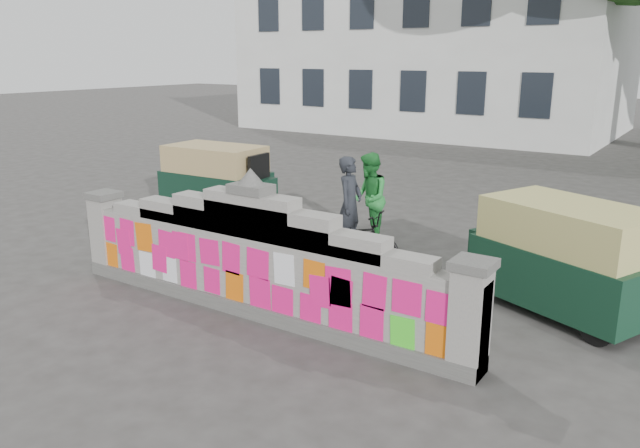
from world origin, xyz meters
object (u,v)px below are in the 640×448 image
object	(u,v)px
rickshaw_left	(218,178)
rickshaw_right	(563,255)
cyclist_bike	(349,238)
cyclist_rider	(350,219)
pedestrian	(369,198)

from	to	relation	value
rickshaw_left	rickshaw_right	size ratio (longest dim) A/B	0.97
cyclist_bike	cyclist_rider	distance (m)	0.32
cyclist_rider	pedestrian	world-z (taller)	pedestrian
cyclist_bike	pedestrian	size ratio (longest dim) A/B	1.05
rickshaw_left	cyclist_bike	bearing A→B (deg)	-21.59
pedestrian	rickshaw_right	xyz separation A→B (m)	(3.76, -1.35, -0.06)
pedestrian	cyclist_rider	bearing A→B (deg)	-17.57
rickshaw_right	rickshaw_left	bearing A→B (deg)	11.90
cyclist_rider	cyclist_bike	bearing A→B (deg)	-0.00
cyclist_bike	pedestrian	world-z (taller)	pedestrian
rickshaw_left	rickshaw_right	distance (m)	7.83
cyclist_bike	pedestrian	distance (m)	1.40
pedestrian	rickshaw_left	distance (m)	3.92
cyclist_bike	rickshaw_right	xyz separation A→B (m)	(3.40, -0.05, 0.32)
cyclist_bike	cyclist_rider	world-z (taller)	cyclist_rider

